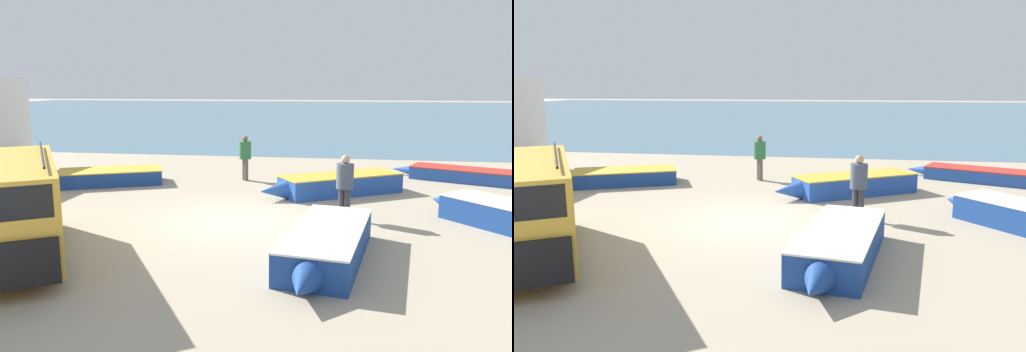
% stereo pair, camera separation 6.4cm
% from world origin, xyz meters
% --- Properties ---
extents(ground_plane, '(200.00, 200.00, 0.00)m').
position_xyz_m(ground_plane, '(0.00, 0.00, 0.00)').
color(ground_plane, tan).
extents(sea_water, '(120.00, 80.00, 0.01)m').
position_xyz_m(sea_water, '(0.00, 52.00, 0.00)').
color(sea_water, '#477084').
rests_on(sea_water, ground_plane).
extents(parked_van, '(4.38, 5.34, 2.24)m').
position_xyz_m(parked_van, '(-4.13, -3.56, 1.16)').
color(parked_van, gold).
rests_on(parked_van, ground_plane).
extents(fishing_rowboat_0, '(2.05, 4.74, 0.69)m').
position_xyz_m(fishing_rowboat_0, '(2.49, -2.73, 0.34)').
color(fishing_rowboat_0, navy).
rests_on(fishing_rowboat_0, ground_plane).
extents(fishing_rowboat_1, '(4.78, 3.46, 0.67)m').
position_xyz_m(fishing_rowboat_1, '(2.67, 3.82, 0.33)').
color(fishing_rowboat_1, '#234CA3').
rests_on(fishing_rowboat_1, ground_plane).
extents(fishing_rowboat_2, '(4.47, 3.01, 0.55)m').
position_xyz_m(fishing_rowboat_2, '(-5.66, 4.27, 0.27)').
color(fishing_rowboat_2, navy).
rests_on(fishing_rowboat_2, ground_plane).
extents(fishing_rowboat_3, '(3.37, 3.76, 0.68)m').
position_xyz_m(fishing_rowboat_3, '(6.96, 0.55, 0.34)').
color(fishing_rowboat_3, navy).
rests_on(fishing_rowboat_3, ground_plane).
extents(fishing_rowboat_4, '(4.84, 2.84, 0.49)m').
position_xyz_m(fishing_rowboat_4, '(7.47, 6.94, 0.25)').
color(fishing_rowboat_4, '#234CA3').
rests_on(fishing_rowboat_4, ground_plane).
extents(fisherman_0, '(0.47, 0.47, 1.77)m').
position_xyz_m(fisherman_0, '(2.91, 0.71, 1.06)').
color(fisherman_0, '#38383D').
rests_on(fisherman_0, ground_plane).
extents(fisherman_1, '(0.45, 0.45, 1.72)m').
position_xyz_m(fisherman_1, '(-0.75, 5.78, 1.03)').
color(fisherman_1, '#5B564C').
rests_on(fisherman_1, ground_plane).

